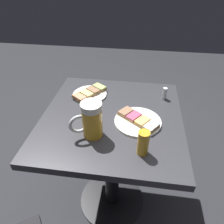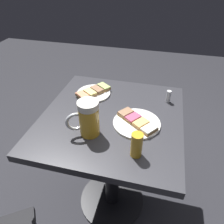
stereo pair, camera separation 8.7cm
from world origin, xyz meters
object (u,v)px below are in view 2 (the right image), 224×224
Objects in this scene: beer_mug at (88,119)px; beer_glass_small at (137,145)px; plate_near at (137,122)px; salt_shaker at (168,96)px; plate_far at (94,92)px.

beer_glass_small is (0.22, -0.07, -0.03)m from beer_mug.
salt_shaker reaches higher than plate_near.
beer_glass_small reaches higher than plate_near.
beer_mug is at bearing -75.36° from plate_far.
beer_glass_small is 0.43m from salt_shaker.
salt_shaker is (0.41, 0.02, 0.02)m from plate_far.
beer_mug is 2.49× the size of salt_shaker.
plate_far is 3.06× the size of salt_shaker.
plate_near is 3.34× the size of salt_shaker.
plate_near is 1.09× the size of plate_far.
beer_glass_small is at bearing -104.54° from salt_shaker.
plate_far is at bearing 143.79° from plate_near.
plate_near is at bearing -36.21° from plate_far.
plate_near and plate_far have the same top height.
beer_mug is (0.08, -0.32, 0.07)m from plate_far.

